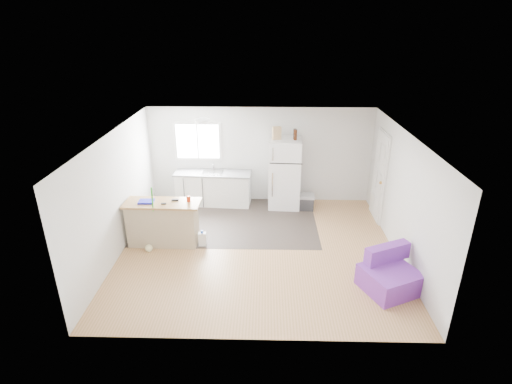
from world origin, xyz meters
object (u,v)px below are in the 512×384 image
kitchen_cabinets (213,188)px  peninsula (163,223)px  cleaner_jug (202,239)px  bottle_right (295,134)px  mop (150,240)px  blue_tray (146,201)px  cooler (304,202)px  red_cup (189,199)px  cardboard_box (277,133)px  refrigerator (285,173)px  bottle_left (296,135)px  purple_seat (389,275)px

kitchen_cabinets → peninsula: kitchen_cabinets is taller
cleaner_jug → bottle_right: 3.27m
mop → blue_tray: 0.78m
cooler → red_cup: (-2.49, -1.68, 0.80)m
mop → cardboard_box: cardboard_box is taller
kitchen_cabinets → refrigerator: (1.77, -0.08, 0.43)m
cleaner_jug → bottle_left: size_ratio=1.38×
cleaner_jug → blue_tray: blue_tray is taller
mop → red_cup: mop is taller
cardboard_box → cooler: bearing=-12.6°
purple_seat → bottle_right: size_ratio=4.46×
cleaner_jug → bottle_left: 3.23m
kitchen_cabinets → mop: bearing=-110.1°
red_cup → blue_tray: red_cup is taller
blue_tray → bottle_right: bottle_right is taller
blue_tray → bottle_left: size_ratio=1.20×
kitchen_cabinets → purple_seat: bearing=-41.1°
kitchen_cabinets → cleaner_jug: (0.01, -2.06, -0.28)m
mop → red_cup: 1.14m
peninsula → bottle_right: (2.77, 1.90, 1.37)m
cleaner_jug → blue_tray: (-1.10, 0.07, 0.80)m
purple_seat → peninsula: bearing=136.4°
peninsula → bottle_left: bearing=34.6°
kitchen_cabinets → red_cup: kitchen_cabinets is taller
cooler → cardboard_box: cardboard_box is taller
mop → bottle_left: 4.02m
red_cup → cooler: bearing=34.0°
blue_tray → refrigerator: bearing=33.8°
kitchen_cabinets → refrigerator: size_ratio=1.12×
blue_tray → cardboard_box: cardboard_box is taller
blue_tray → cardboard_box: (2.64, 1.89, 0.92)m
peninsula → bottle_left: (2.79, 1.83, 1.37)m
kitchen_cabinets → cleaner_jug: bearing=-86.0°
peninsula → refrigerator: refrigerator is taller
kitchen_cabinets → red_cup: bearing=-93.5°
purple_seat → red_cup: (-3.69, 1.48, 0.74)m
bottle_left → cooler: bearing=-21.0°
bottle_right → blue_tray: bearing=-148.0°
mop → kitchen_cabinets: bearing=44.6°
kitchen_cabinets → cooler: 2.28m
kitchen_cabinets → purple_seat: (3.45, -3.42, -0.17)m
purple_seat → cardboard_box: (-1.89, 3.32, 1.62)m
purple_seat → cardboard_box: size_ratio=3.72×
refrigerator → cardboard_box: (-0.22, -0.02, 1.01)m
refrigerator → cardboard_box: size_ratio=5.74×
kitchen_cabinets → bottle_right: size_ratio=7.68×
bottle_left → refrigerator: bearing=160.9°
peninsula → cooler: bearing=30.9°
red_cup → bottle_left: (2.23, 1.78, 0.85)m
peninsula → kitchen_cabinets: bearing=69.5°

